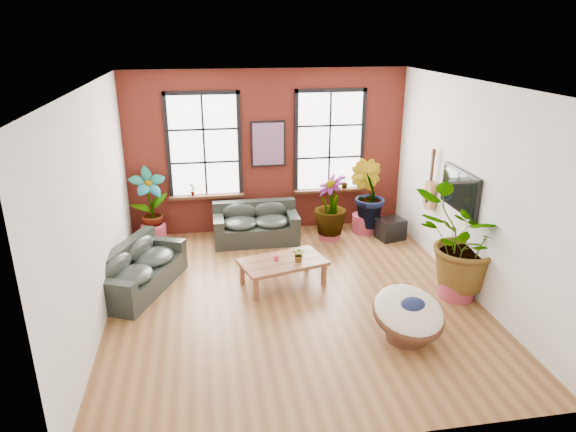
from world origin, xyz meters
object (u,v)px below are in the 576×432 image
object	(u,v)px
sofa_left	(138,270)
coffee_table	(283,263)
papasan_chair	(409,314)
sofa_back	(256,224)

from	to	relation	value
sofa_left	coffee_table	distance (m)	2.50
sofa_left	papasan_chair	bearing A→B (deg)	-95.47
sofa_back	coffee_table	world-z (taller)	sofa_back
sofa_back	papasan_chair	world-z (taller)	sofa_back
sofa_left	papasan_chair	distance (m)	4.59
sofa_left	sofa_back	bearing A→B (deg)	-27.49
sofa_left	coffee_table	bearing A→B (deg)	-72.53
coffee_table	sofa_back	bearing A→B (deg)	81.37
sofa_back	coffee_table	xyz separation A→B (m)	(0.26, -2.07, 0.04)
sofa_left	coffee_table	world-z (taller)	sofa_left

